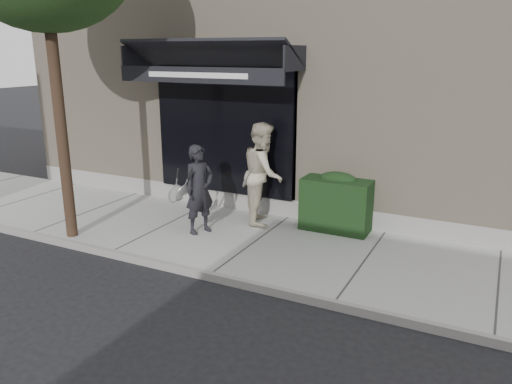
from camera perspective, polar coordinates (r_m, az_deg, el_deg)
The scene contains 7 objects.
ground at distance 9.16m, azimuth 0.01°, elevation -6.29°, with size 80.00×80.00×0.00m, color black.
sidewalk at distance 9.14m, azimuth 0.01°, elevation -5.94°, with size 20.00×3.00×0.12m, color #9B9C97.
curb at distance 7.89m, azimuth -5.12°, elevation -9.58°, with size 20.00×0.10×0.14m, color gray.
building_facade at distance 13.12m, azimuth 9.98°, elevation 12.50°, with size 14.30×8.04×5.64m.
hedge at distance 9.65m, azimuth 9.22°, elevation -1.18°, with size 1.30×0.70×1.14m.
pedestrian_front at distance 9.34m, azimuth -6.50°, elevation 0.28°, with size 0.75×0.83×1.68m.
pedestrian_back at distance 9.84m, azimuth 0.83°, elevation 2.18°, with size 1.08×1.20×2.01m.
Camera 1 is at (3.81, -7.58, 3.45)m, focal length 35.00 mm.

